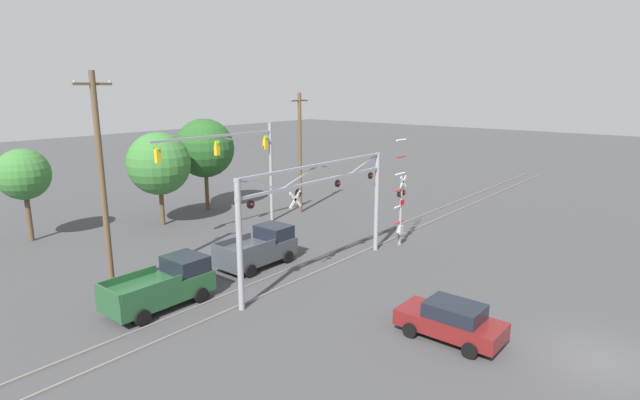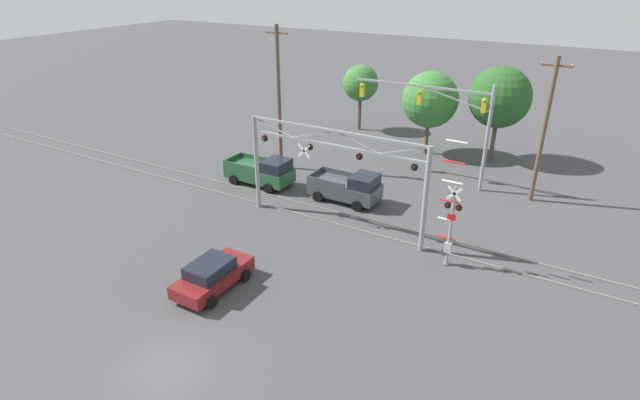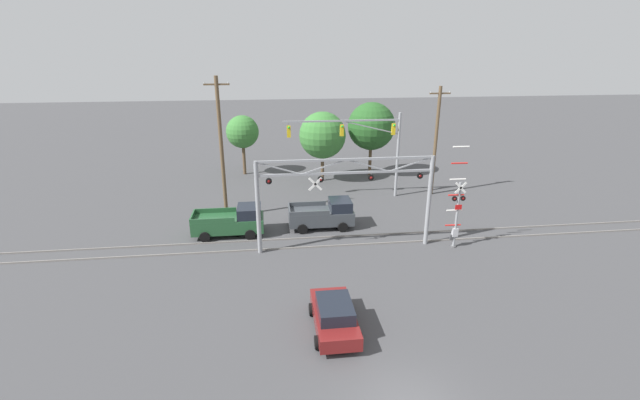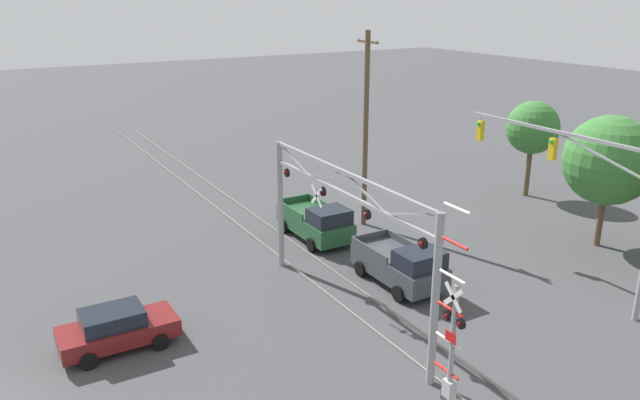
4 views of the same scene
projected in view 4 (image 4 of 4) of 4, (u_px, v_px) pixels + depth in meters
rail_track_near at (348, 310)px, 25.45m from camera, size 80.00×0.08×0.10m
rail_track_far at (377, 302)px, 26.13m from camera, size 80.00×0.08×0.10m
crossing_gantry at (343, 222)px, 24.08m from camera, size 11.26×0.30×6.04m
crossing_signal_mast at (451, 350)px, 18.40m from camera, size 1.18×0.35×6.78m
traffic_signal_span at (598, 183)px, 25.28m from camera, size 9.92×0.39×7.33m
pickup_truck_lead at (402, 265)px, 27.48m from camera, size 4.66×2.34×2.06m
pickup_truck_following at (317, 222)px, 32.61m from camera, size 4.88×2.34×2.06m
sedan_waiting at (117, 328)px, 22.67m from camera, size 2.10×4.18×1.54m
utility_pole_left at (366, 129)px, 33.39m from camera, size 1.80×0.28×10.58m
background_tree_beyond_span at (533, 128)px, 38.69m from camera, size 3.29×3.29×6.06m
background_tree_far_right_verge at (609, 161)px, 30.77m from camera, size 4.47×4.47×6.75m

